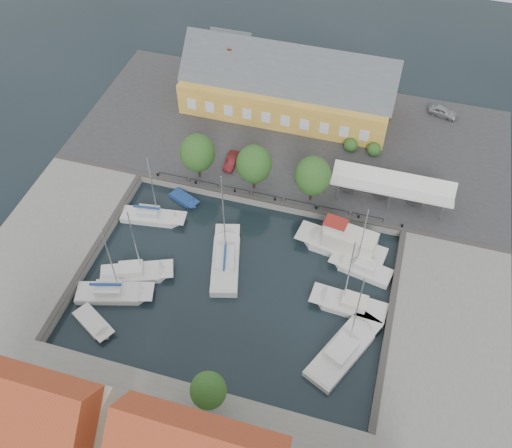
{
  "coord_description": "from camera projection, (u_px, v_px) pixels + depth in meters",
  "views": [
    {
      "loc": [
        11.89,
        -34.83,
        50.18
      ],
      "look_at": [
        0.0,
        6.0,
        1.5
      ],
      "focal_mm": 40.0,
      "sensor_mm": 36.0,
      "label": 1
    }
  ],
  "objects": [
    {
      "name": "east_boat_c",
      "position": [
        343.0,
        352.0,
        55.42
      ],
      "size": [
        6.71,
        9.86,
        12.1
      ],
      "color": "silver",
      "rests_on": "ground"
    },
    {
      "name": "north_quay",
      "position": [
        292.0,
        137.0,
        76.14
      ],
      "size": [
        56.0,
        26.0,
        1.0
      ],
      "primitive_type": "cube",
      "color": "#2D2D30",
      "rests_on": "ground"
    },
    {
      "name": "center_sailboat",
      "position": [
        226.0,
        262.0,
        62.5
      ],
      "size": [
        5.2,
        9.86,
        13.06
      ],
      "color": "silver",
      "rests_on": "ground"
    },
    {
      "name": "launch_sw",
      "position": [
        94.0,
        324.0,
        57.7
      ],
      "size": [
        5.23,
        4.03,
        0.98
      ],
      "color": "silver",
      "rests_on": "ground"
    },
    {
      "name": "east_quay",
      "position": [
        447.0,
        336.0,
        56.3
      ],
      "size": [
        12.0,
        24.0,
        1.0
      ],
      "primitive_type": "cube",
      "color": "slate",
      "rests_on": "ground"
    },
    {
      "name": "quay_edge_fittings",
      "position": [
        253.0,
        235.0,
        64.18
      ],
      "size": [
        56.0,
        24.72,
        0.4
      ],
      "color": "#383533",
      "rests_on": "north_quay"
    },
    {
      "name": "west_boat_a",
      "position": [
        152.0,
        217.0,
        66.94
      ],
      "size": [
        7.91,
        3.21,
        10.34
      ],
      "color": "silver",
      "rests_on": "ground"
    },
    {
      "name": "car_silver",
      "position": [
        443.0,
        112.0,
        77.83
      ],
      "size": [
        4.24,
        2.59,
        1.35
      ],
      "primitive_type": "imported",
      "rotation": [
        0.0,
        0.0,
        1.3
      ],
      "color": "#9DA1A5",
      "rests_on": "north_quay"
    },
    {
      "name": "warehouse",
      "position": [
        284.0,
        86.0,
        77.04
      ],
      "size": [
        28.56,
        14.0,
        9.55
      ],
      "color": "gold",
      "rests_on": "north_quay"
    },
    {
      "name": "east_boat_a",
      "position": [
        362.0,
        269.0,
        61.97
      ],
      "size": [
        7.19,
        3.64,
        10.02
      ],
      "color": "silver",
      "rests_on": "ground"
    },
    {
      "name": "trawler",
      "position": [
        345.0,
        245.0,
        63.27
      ],
      "size": [
        10.54,
        4.48,
        5.0
      ],
      "color": "silver",
      "rests_on": "ground"
    },
    {
      "name": "quay_trees",
      "position": [
        254.0,
        164.0,
        66.26
      ],
      "size": [
        18.2,
        4.2,
        6.3
      ],
      "color": "black",
      "rests_on": "north_quay"
    },
    {
      "name": "west_boat_d",
      "position": [
        113.0,
        294.0,
        59.87
      ],
      "size": [
        8.46,
        4.57,
        11.01
      ],
      "color": "silver",
      "rests_on": "ground"
    },
    {
      "name": "launch_nw",
      "position": [
        184.0,
        199.0,
        69.13
      ],
      "size": [
        4.1,
        2.95,
        0.88
      ],
      "color": "navy",
      "rests_on": "ground"
    },
    {
      "name": "west_boat_c",
      "position": [
        135.0,
        274.0,
        61.56
      ],
      "size": [
        8.17,
        5.29,
        10.75
      ],
      "color": "silver",
      "rests_on": "ground"
    },
    {
      "name": "tent_canopy",
      "position": [
        393.0,
        184.0,
        65.79
      ],
      "size": [
        14.0,
        4.0,
        2.83
      ],
      "color": "silver",
      "rests_on": "north_quay"
    },
    {
      "name": "west_quay",
      "position": [
        50.0,
        240.0,
        64.39
      ],
      "size": [
        12.0,
        24.0,
        1.0
      ],
      "primitive_type": "cube",
      "color": "slate",
      "rests_on": "ground"
    },
    {
      "name": "car_red",
      "position": [
        231.0,
        161.0,
        71.46
      ],
      "size": [
        1.34,
        3.6,
        1.18
      ],
      "primitive_type": "imported",
      "rotation": [
        0.0,
        0.0,
        0.03
      ],
      "color": "#571418",
      "rests_on": "north_quay"
    },
    {
      "name": "east_boat_b",
      "position": [
        350.0,
        306.0,
        58.89
      ],
      "size": [
        8.17,
        3.18,
        10.96
      ],
      "color": "silver",
      "rests_on": "ground"
    },
    {
      "name": "ground",
      "position": [
        241.0,
        273.0,
        61.98
      ],
      "size": [
        140.0,
        140.0,
        0.0
      ],
      "primitive_type": "plane",
      "color": "black",
      "rests_on": "ground"
    }
  ]
}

